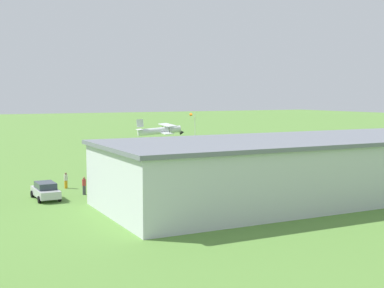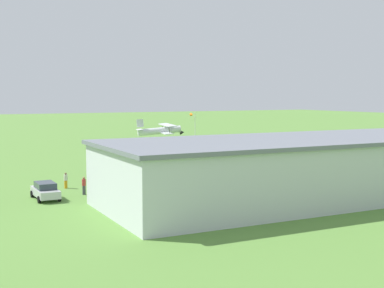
{
  "view_description": "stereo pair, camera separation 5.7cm",
  "coord_description": "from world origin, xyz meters",
  "views": [
    {
      "loc": [
        27.6,
        80.03,
        9.69
      ],
      "look_at": [
        -6.77,
        14.39,
        2.87
      ],
      "focal_mm": 50.05,
      "sensor_mm": 36.0,
      "label": 1
    },
    {
      "loc": [
        27.55,
        80.05,
        9.69
      ],
      "look_at": [
        -6.77,
        14.39,
        2.87
      ],
      "focal_mm": 50.05,
      "sensor_mm": 36.0,
      "label": 2
    }
  ],
  "objects": [
    {
      "name": "ground_plane",
      "position": [
        0.0,
        0.0,
        0.0
      ],
      "size": [
        400.0,
        400.0,
        0.0
      ],
      "primitive_type": "plane",
      "color": "#568438"
    },
    {
      "name": "hangar",
      "position": [
        -3.99,
        40.96,
        2.87
      ],
      "size": [
        37.08,
        14.6,
        5.72
      ],
      "color": "silver",
      "rests_on": "ground_plane"
    },
    {
      "name": "biplane",
      "position": [
        -8.93,
        -0.84,
        3.81
      ],
      "size": [
        8.22,
        8.96,
        3.71
      ],
      "color": "silver"
    },
    {
      "name": "car_silver",
      "position": [
        16.92,
        30.25,
        0.84
      ],
      "size": [
        2.07,
        4.56,
        1.61
      ],
      "color": "#B7B7BC",
      "rests_on": "ground_plane"
    },
    {
      "name": "person_beside_truck",
      "position": [
        -22.59,
        26.71,
        0.78
      ],
      "size": [
        0.52,
        0.52,
        1.58
      ],
      "color": "#33723F",
      "rests_on": "ground_plane"
    },
    {
      "name": "person_crossing_taxiway",
      "position": [
        13.07,
        29.63,
        0.88
      ],
      "size": [
        0.49,
        0.49,
        1.76
      ],
      "color": "#3F3F47",
      "rests_on": "ground_plane"
    },
    {
      "name": "person_watching_takeoff",
      "position": [
        13.75,
        25.32,
        0.83
      ],
      "size": [
        0.51,
        0.51,
        1.66
      ],
      "color": "orange",
      "rests_on": "ground_plane"
    },
    {
      "name": "person_near_hangar_door",
      "position": [
        -23.84,
        25.72,
        0.82
      ],
      "size": [
        0.5,
        0.5,
        1.64
      ],
      "color": "orange",
      "rests_on": "ground_plane"
    },
    {
      "name": "person_at_fence_line",
      "position": [
        -23.48,
        24.67,
        0.88
      ],
      "size": [
        0.45,
        0.45,
        1.76
      ],
      "color": "#33723F",
      "rests_on": "ground_plane"
    },
    {
      "name": "windsock",
      "position": [
        -20.68,
        -12.07,
        5.43
      ],
      "size": [
        1.19,
        1.4,
        6.17
      ],
      "color": "silver",
      "rests_on": "ground_plane"
    }
  ]
}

